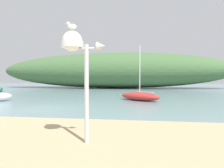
% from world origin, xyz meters
% --- Properties ---
extents(ground_plane, '(120.00, 120.00, 0.00)m').
position_xyz_m(ground_plane, '(0.00, 0.00, 0.00)').
color(ground_plane, gray).
extents(distant_hill, '(46.17, 10.30, 6.95)m').
position_xyz_m(distant_hill, '(1.09, 26.44, 3.48)').
color(distant_hill, '#476B3D').
rests_on(distant_hill, ground).
extents(mast_structure, '(1.18, 0.59, 2.98)m').
position_xyz_m(mast_structure, '(4.28, -6.44, 2.69)').
color(mast_structure, silver).
rests_on(mast_structure, beach_sand).
extents(seagull_on_radar, '(0.32, 0.22, 0.23)m').
position_xyz_m(seagull_on_radar, '(4.18, -6.45, 3.32)').
color(seagull_on_radar, orange).
rests_on(seagull_on_radar, mast_structure).
extents(sailboat_far_left, '(3.91, 3.28, 4.75)m').
position_xyz_m(sailboat_far_left, '(6.05, 5.44, 0.37)').
color(sailboat_far_left, '#B72D28').
rests_on(sailboat_far_left, ground).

